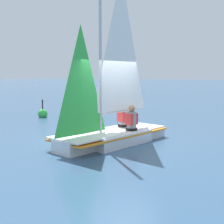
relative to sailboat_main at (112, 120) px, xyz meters
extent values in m
plane|color=#2D4C6B|center=(0.00, 0.00, -0.73)|extent=(260.00, 260.00, 0.00)
cube|color=silver|center=(0.00, 0.00, -0.55)|extent=(1.69, 2.34, 0.37)
cube|color=silver|center=(0.20, 1.53, -0.55)|extent=(0.89, 1.00, 0.37)
cube|color=silver|center=(-0.20, -1.53, -0.55)|extent=(1.32, 1.05, 0.37)
cube|color=orange|center=(0.00, 0.00, -0.43)|extent=(1.92, 4.02, 0.05)
cube|color=silver|center=(0.14, 1.08, -0.34)|extent=(1.52, 1.93, 0.04)
cylinder|color=#B7B7BC|center=(0.06, 0.49, 2.09)|extent=(0.08, 0.08, 4.90)
cylinder|color=#B7B7BC|center=(-0.05, -0.40, 0.23)|extent=(0.30, 1.79, 0.07)
pyramid|color=white|center=(-0.05, -0.40, 2.33)|extent=(0.27, 1.70, 4.16)
pyramid|color=green|center=(0.16, 1.23, 1.22)|extent=(0.22, 1.33, 2.96)
cube|color=black|center=(-0.26, -2.04, -0.60)|extent=(0.04, 0.08, 0.26)
cube|color=black|center=(-0.40, -0.48, -0.50)|extent=(0.27, 0.31, 0.45)
cylinder|color=gray|center=(-0.40, -0.48, -0.02)|extent=(0.34, 0.34, 0.50)
cube|color=red|center=(-0.40, -0.48, 0.00)|extent=(0.30, 0.37, 0.35)
sphere|color=#A87A56|center=(-0.40, -0.48, 0.32)|extent=(0.22, 0.22, 0.22)
cube|color=black|center=(0.20, -0.93, -0.50)|extent=(0.27, 0.31, 0.45)
cylinder|color=gray|center=(0.20, -0.93, -0.02)|extent=(0.34, 0.34, 0.50)
cube|color=red|center=(0.20, -0.93, 0.00)|extent=(0.30, 0.37, 0.35)
sphere|color=tan|center=(0.20, -0.93, 0.32)|extent=(0.22, 0.22, 0.22)
cylinder|color=blue|center=(0.20, -0.93, 0.41)|extent=(0.23, 0.23, 0.06)
sphere|color=green|center=(6.24, -2.91, -0.56)|extent=(0.48, 0.48, 0.48)
cylinder|color=black|center=(6.24, -2.91, -0.12)|extent=(0.06, 0.06, 0.54)
camera|label=1|loc=(-5.37, 7.66, 1.35)|focal=50.00mm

